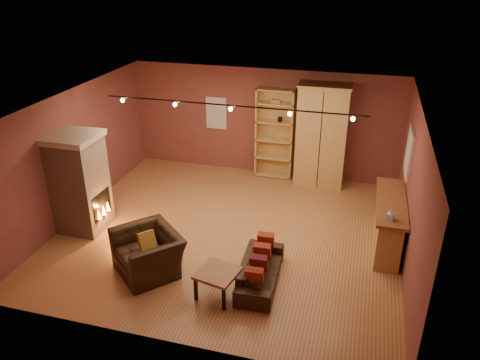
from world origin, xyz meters
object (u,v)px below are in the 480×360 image
(armoire, at_px, (322,136))
(coffee_table, at_px, (218,275))
(bar_counter, at_px, (388,222))
(loveseat, at_px, (260,266))
(fireplace, at_px, (80,183))
(bookcase, at_px, (275,132))
(armchair, at_px, (148,246))

(armoire, xyz_separation_m, coffee_table, (-1.13, -4.94, -0.88))
(bar_counter, bearing_deg, armoire, 123.38)
(loveseat, distance_m, coffee_table, 0.84)
(fireplace, relative_size, loveseat, 1.28)
(bookcase, xyz_separation_m, coffee_table, (0.08, -5.15, -0.78))
(fireplace, distance_m, armoire, 5.78)
(fireplace, distance_m, armchair, 2.33)
(fireplace, bearing_deg, bookcase, 47.91)
(fireplace, distance_m, coffee_table, 3.78)
(fireplace, relative_size, bookcase, 0.90)
(bar_counter, bearing_deg, coffee_table, -139.15)
(loveseat, xyz_separation_m, coffee_table, (-0.61, -0.56, 0.08))
(coffee_table, bearing_deg, bookcase, 90.89)
(fireplace, height_order, armchair, fireplace)
(fireplace, height_order, loveseat, fireplace)
(armoire, bearing_deg, coffee_table, -102.93)
(bookcase, relative_size, coffee_table, 3.06)
(bookcase, bearing_deg, loveseat, -81.38)
(fireplace, bearing_deg, bar_counter, 9.08)
(bookcase, xyz_separation_m, armchair, (-1.37, -4.80, -0.67))
(coffee_table, bearing_deg, armchair, 166.63)
(bookcase, bearing_deg, armchair, -105.90)
(fireplace, height_order, bookcase, bookcase)
(bar_counter, xyz_separation_m, loveseat, (-2.18, -1.85, -0.17))
(fireplace, bearing_deg, armchair, -28.32)
(bar_counter, distance_m, coffee_table, 3.70)
(fireplace, distance_m, bookcase, 5.02)
(fireplace, bearing_deg, armoire, 37.55)
(bar_counter, xyz_separation_m, armchair, (-4.24, -2.07, 0.01))
(bookcase, height_order, coffee_table, bookcase)
(fireplace, bearing_deg, coffee_table, -22.41)
(bar_counter, height_order, loveseat, bar_counter)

